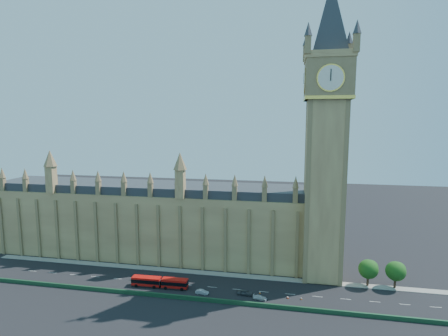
% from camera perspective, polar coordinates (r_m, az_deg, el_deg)
% --- Properties ---
extents(ground, '(400.00, 400.00, 0.00)m').
position_cam_1_polar(ground, '(116.26, -3.99, -18.66)').
color(ground, black).
rests_on(ground, ground).
extents(palace_westminster, '(120.00, 20.00, 28.00)m').
position_cam_1_polar(palace_westminster, '(138.44, -11.86, -8.30)').
color(palace_westminster, '#936E47').
rests_on(palace_westminster, ground).
extents(elizabeth_tower, '(20.59, 20.59, 105.00)m').
position_cam_1_polar(elizabeth_tower, '(115.32, 16.45, 8.86)').
color(elizabeth_tower, '#936E47').
rests_on(elizabeth_tower, ground).
extents(bridge_parapet, '(160.00, 0.60, 1.20)m').
position_cam_1_polar(bridge_parapet, '(108.27, -5.28, -20.43)').
color(bridge_parapet, '#1E4C2D').
rests_on(bridge_parapet, ground).
extents(kerb_north, '(160.00, 3.00, 0.16)m').
position_cam_1_polar(kerb_north, '(124.55, -2.84, -16.75)').
color(kerb_north, gray).
rests_on(kerb_north, ground).
extents(tree_east_near, '(6.00, 6.00, 8.50)m').
position_cam_1_polar(tree_east_near, '(122.58, 22.60, -14.93)').
color(tree_east_near, '#382619').
rests_on(tree_east_near, ground).
extents(tree_east_far, '(6.00, 6.00, 8.50)m').
position_cam_1_polar(tree_east_far, '(124.48, 26.33, -14.79)').
color(tree_east_far, '#382619').
rests_on(tree_east_far, ground).
extents(red_bus, '(17.93, 3.27, 3.04)m').
position_cam_1_polar(red_bus, '(116.38, -10.45, -17.88)').
color(red_bus, red).
rests_on(red_bus, ground).
extents(car_grey, '(4.59, 2.12, 1.52)m').
position_cam_1_polar(car_grey, '(110.75, 3.40, -19.63)').
color(car_grey, '#414549').
rests_on(car_grey, ground).
extents(car_silver, '(4.05, 1.76, 1.30)m').
position_cam_1_polar(car_silver, '(111.33, -3.61, -19.55)').
color(car_silver, '#ABADB2').
rests_on(car_silver, ground).
extents(car_white, '(4.29, 2.15, 1.19)m').
position_cam_1_polar(car_white, '(108.72, 5.89, -20.31)').
color(car_white, silver).
rests_on(car_white, ground).
extents(cone_a, '(0.50, 0.50, 0.69)m').
position_cam_1_polar(cone_a, '(110.64, 12.51, -20.08)').
color(cone_a, black).
rests_on(cone_a, ground).
extents(cone_b, '(0.54, 0.54, 0.76)m').
position_cam_1_polar(cone_b, '(112.05, 5.88, -19.54)').
color(cone_b, black).
rests_on(cone_b, ground).
extents(cone_c, '(0.48, 0.48, 0.64)m').
position_cam_1_polar(cone_c, '(110.59, 10.46, -20.05)').
color(cone_c, black).
rests_on(cone_c, ground).
extents(cone_d, '(0.57, 0.57, 0.69)m').
position_cam_1_polar(cone_d, '(110.55, 10.30, -20.05)').
color(cone_d, black).
rests_on(cone_d, ground).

